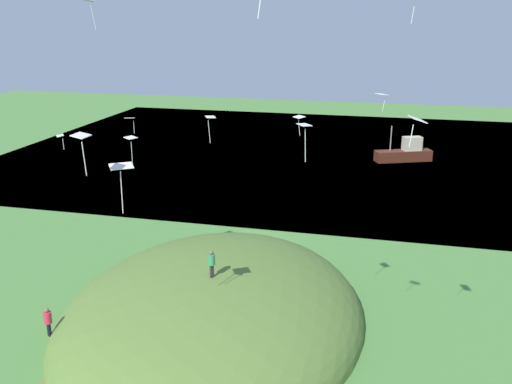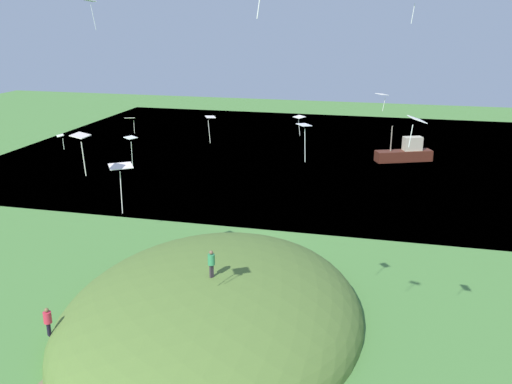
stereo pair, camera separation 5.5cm
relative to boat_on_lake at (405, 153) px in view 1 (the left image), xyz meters
name	(u,v)px [view 1 (the left image)]	position (x,y,z in m)	size (l,w,h in m)	color
ground_plane	(255,244)	(30.91, -11.98, -1.03)	(160.00, 160.00, 0.00)	#4A7D39
lake_water	(313,153)	(-2.21, -11.98, -1.23)	(59.54, 80.00, 0.40)	#2E5366
grass_hill	(214,319)	(42.89, -11.70, -1.03)	(22.85, 18.14, 7.07)	#537130
boat_on_lake	(405,153)	(0.00, 0.00, 0.00)	(4.42, 7.28, 4.56)	#492115
person_watching_kites	(212,261)	(44.18, -11.29, 3.51)	(0.56, 0.56, 1.65)	#352A33
person_walking_path	(48,319)	(48.07, -19.49, 0.88)	(0.61, 0.61, 1.72)	black
kite_0	(304,128)	(45.20, -6.05, 11.51)	(0.89, 0.85, 1.89)	white
kite_1	(382,95)	(30.32, -2.77, 11.24)	(1.03, 0.98, 1.25)	white
kite_2	(417,120)	(48.71, -1.00, 12.73)	(0.98, 0.79, 1.25)	white
kite_3	(131,140)	(39.26, -18.20, 9.07)	(1.02, 1.07, 2.01)	white
kite_4	(299,118)	(31.32, -8.58, 9.52)	(1.04, 1.03, 1.50)	white
kite_6	(60,136)	(36.83, -24.86, 8.46)	(0.82, 0.78, 1.06)	white
kite_7	(210,119)	(35.98, -13.89, 10.06)	(1.07, 0.96, 1.84)	white
kite_8	(130,119)	(30.06, -22.74, 8.63)	(0.87, 1.00, 1.37)	silver
kite_10	(89,2)	(33.76, -23.40, 17.60)	(1.29, 1.32, 2.10)	white
kite_12	(121,169)	(51.21, -12.77, 10.63)	(1.09, 1.16, 2.14)	white
kite_13	(81,139)	(53.04, -13.37, 12.27)	(0.75, 0.53, 1.62)	#F1E0D2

